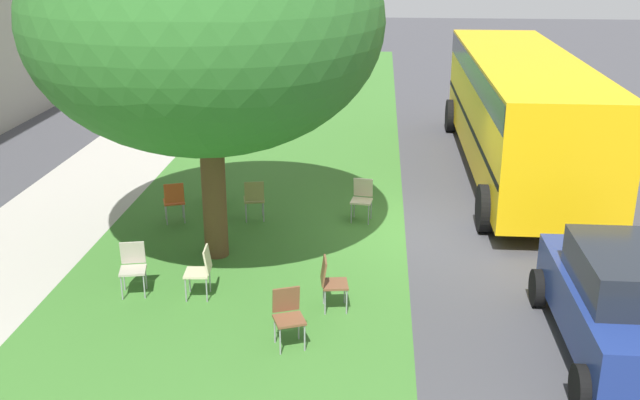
# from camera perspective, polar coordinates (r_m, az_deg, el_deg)

# --- Properties ---
(ground) EXTENTS (80.00, 80.00, 0.00)m
(ground) POSITION_cam_1_polar(r_m,az_deg,el_deg) (15.07, 7.30, -2.46)
(ground) COLOR #424247
(grass_verge) EXTENTS (48.00, 6.00, 0.01)m
(grass_verge) POSITION_cam_1_polar(r_m,az_deg,el_deg) (15.24, -4.80, -2.09)
(grass_verge) COLOR #3D752D
(grass_verge) RESTS_ON ground
(sidewalk_strip) EXTENTS (48.00, 2.80, 0.01)m
(sidewalk_strip) POSITION_cam_1_polar(r_m,az_deg,el_deg) (16.52, -20.05, -1.51)
(sidewalk_strip) COLOR #ADA89E
(sidewalk_strip) RESTS_ON ground
(street_tree) EXTENTS (6.04, 6.04, 6.52)m
(street_tree) POSITION_cam_1_polar(r_m,az_deg,el_deg) (12.94, -8.79, 13.39)
(street_tree) COLOR brown
(street_tree) RESTS_ON ground
(chair_0) EXTENTS (0.45, 0.45, 0.88)m
(chair_0) POSITION_cam_1_polar(r_m,az_deg,el_deg) (12.32, -9.08, -5.20)
(chair_0) COLOR beige
(chair_0) RESTS_ON ground
(chair_1) EXTENTS (0.47, 0.46, 0.88)m
(chair_1) POSITION_cam_1_polar(r_m,az_deg,el_deg) (16.53, -8.16, 1.45)
(chair_1) COLOR beige
(chair_1) RESTS_ON ground
(chair_2) EXTENTS (0.50, 0.49, 0.88)m
(chair_2) POSITION_cam_1_polar(r_m,az_deg,el_deg) (15.43, -5.07, 0.22)
(chair_2) COLOR olive
(chair_2) RESTS_ON ground
(chair_3) EXTENTS (0.48, 0.47, 0.88)m
(chair_3) POSITION_cam_1_polar(r_m,az_deg,el_deg) (15.44, 3.25, 0.28)
(chair_3) COLOR beige
(chair_3) RESTS_ON ground
(chair_4) EXTENTS (0.54, 0.53, 0.88)m
(chair_4) POSITION_cam_1_polar(r_m,az_deg,el_deg) (15.55, -11.12, 0.07)
(chair_4) COLOR #C64C1E
(chair_4) RESTS_ON ground
(chair_5) EXTENTS (0.54, 0.54, 0.88)m
(chair_5) POSITION_cam_1_polar(r_m,az_deg,el_deg) (10.83, -2.47, -8.63)
(chair_5) COLOR brown
(chair_5) RESTS_ON ground
(chair_6) EXTENTS (0.50, 0.50, 0.88)m
(chair_6) POSITION_cam_1_polar(r_m,az_deg,el_deg) (12.69, -14.15, -4.79)
(chair_6) COLOR #ADA393
(chair_6) RESTS_ON ground
(chair_7) EXTENTS (0.47, 0.48, 0.88)m
(chair_7) POSITION_cam_1_polar(r_m,az_deg,el_deg) (11.79, 0.81, -6.13)
(chair_7) COLOR brown
(chair_7) RESTS_ON ground
(parked_car) EXTENTS (3.70, 1.92, 1.65)m
(parked_car) POSITION_cam_1_polar(r_m,az_deg,el_deg) (11.27, 22.37, -7.22)
(parked_car) COLOR navy
(parked_car) RESTS_ON ground
(school_bus) EXTENTS (10.40, 2.80, 2.88)m
(school_bus) POSITION_cam_1_polar(r_m,az_deg,el_deg) (18.88, 15.11, 7.18)
(school_bus) COLOR yellow
(school_bus) RESTS_ON ground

